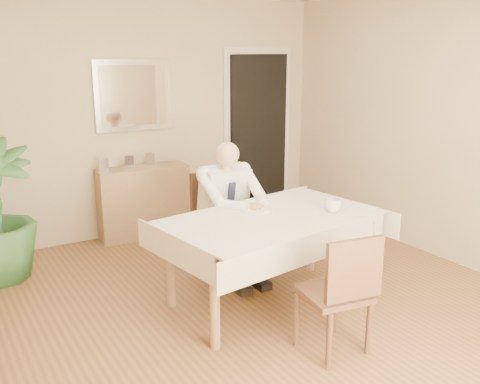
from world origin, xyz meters
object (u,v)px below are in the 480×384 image
seated_man (233,205)px  coffee_mug (333,205)px  sideboard (144,202)px  dining_table (271,226)px  chair_far (218,215)px  chair_near (342,289)px

seated_man → coffee_mug: bearing=-56.2°
coffee_mug → sideboard: 2.42m
seated_man → coffee_mug: (0.50, -0.75, 0.11)m
dining_table → chair_far: 0.90m
sideboard → coffee_mug: bearing=-67.1°
seated_man → chair_near: bearing=-91.4°
chair_near → seated_man: seated_man is taller
dining_table → coffee_mug: bearing=-25.3°
chair_far → sideboard: chair_far is taller
dining_table → seated_man: size_ratio=1.49×
dining_table → sideboard: (-0.26, 2.10, -0.27)m
chair_near → seated_man: (0.03, 1.47, 0.20)m
chair_near → coffee_mug: size_ratio=6.46×
dining_table → chair_far: (0.00, 0.88, -0.14)m
chair_far → chair_near: 1.77m
coffee_mug → dining_table: bearing=162.8°
sideboard → dining_table: bearing=-78.7°
seated_man → sideboard: size_ratio=1.26×
dining_table → sideboard: 2.14m
chair_far → seated_man: bearing=-91.3°
dining_table → seated_man: (0.00, 0.59, 0.02)m
coffee_mug → sideboard: coffee_mug is taller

